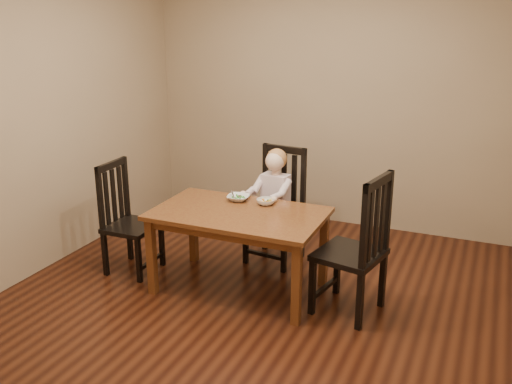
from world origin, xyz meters
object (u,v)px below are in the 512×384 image
at_px(chair_child, 277,207).
at_px(toddler, 275,194).
at_px(dining_table, 239,221).
at_px(bowl_peas, 238,198).
at_px(bowl_veg, 266,202).
at_px(chair_left, 127,220).
at_px(chair_right, 357,248).

height_order(chair_child, toddler, chair_child).
height_order(dining_table, chair_child, chair_child).
distance_m(bowl_peas, bowl_veg, 0.26).
relative_size(chair_left, bowl_peas, 5.32).
bearing_deg(chair_left, dining_table, 92.22).
bearing_deg(bowl_peas, chair_child, 67.53).
distance_m(chair_right, bowl_veg, 0.90).
height_order(dining_table, chair_left, chair_left).
relative_size(chair_left, toddler, 1.78).
xyz_separation_m(chair_left, bowl_veg, (1.20, 0.30, 0.24)).
relative_size(chair_right, bowl_veg, 7.35).
relative_size(chair_right, toddler, 2.01).
distance_m(chair_left, bowl_veg, 1.26).
height_order(chair_child, bowl_peas, chair_child).
bearing_deg(chair_right, toddler, 66.23).
bearing_deg(toddler, bowl_peas, 71.80).
bearing_deg(bowl_veg, chair_child, 98.98).
xyz_separation_m(dining_table, bowl_peas, (-0.12, 0.26, 0.10)).
height_order(chair_left, bowl_peas, chair_left).
height_order(dining_table, bowl_peas, bowl_peas).
relative_size(chair_child, chair_left, 1.07).
height_order(chair_left, bowl_veg, chair_left).
height_order(chair_right, bowl_peas, chair_right).
xyz_separation_m(chair_right, bowl_veg, (-0.84, 0.25, 0.18)).
bearing_deg(dining_table, bowl_veg, 61.80).
relative_size(chair_left, bowl_veg, 6.52).
distance_m(dining_table, toddler, 0.65).
relative_size(toddler, bowl_veg, 3.65).
distance_m(toddler, bowl_peas, 0.44).
height_order(chair_child, chair_right, chair_right).
bearing_deg(toddler, chair_right, 151.09).
xyz_separation_m(toddler, bowl_peas, (-0.18, -0.39, 0.06)).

